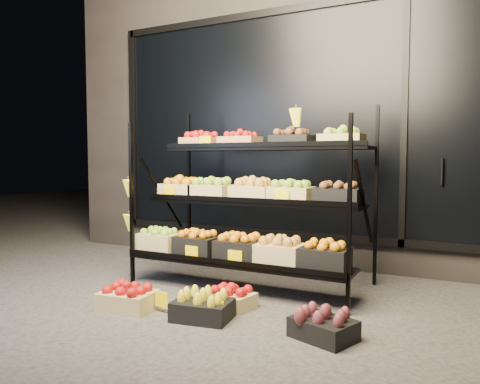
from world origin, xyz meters
The scene contains 9 objects.
ground centered at (0.00, 0.00, 0.00)m, with size 24.00×24.00×0.00m, color #514F4C.
building centered at (0.00, 2.59, 1.75)m, with size 6.00×2.08×3.50m.
display_rack centered at (-0.01, 0.60, 0.79)m, with size 2.18×1.02×1.75m.
tag_floor_a centered at (-0.25, -0.40, 0.06)m, with size 0.13×0.01×0.12m, color #FEE200.
tag_floor_b centered at (0.22, -0.40, 0.06)m, with size 0.13×0.01×0.12m, color #FEE200.
floor_crate_left centered at (-0.53, -0.46, 0.10)m, with size 0.44×0.35×0.20m.
floor_crate_midleft centered at (0.11, -0.39, 0.10)m, with size 0.45×0.36×0.21m.
floor_crate_midright centered at (0.16, -0.05, 0.08)m, with size 0.38×0.31×0.18m.
floor_crate_right centered at (1.00, -0.35, 0.09)m, with size 0.46×0.40×0.20m.
Camera 1 is at (1.88, -3.22, 1.16)m, focal length 35.00 mm.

